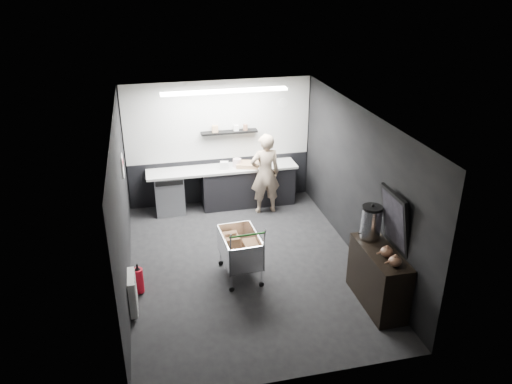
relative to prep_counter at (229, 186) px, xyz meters
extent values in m
plane|color=black|center=(-0.14, -2.42, -0.46)|extent=(5.50, 5.50, 0.00)
plane|color=silver|center=(-0.14, -2.42, 2.24)|extent=(5.50, 5.50, 0.00)
plane|color=black|center=(-0.14, 0.33, 0.89)|extent=(5.50, 0.00, 5.50)
plane|color=black|center=(-0.14, -5.17, 0.89)|extent=(5.50, 0.00, 5.50)
plane|color=black|center=(-2.14, -2.42, 0.89)|extent=(0.00, 5.50, 5.50)
plane|color=black|center=(1.86, -2.42, 0.89)|extent=(0.00, 5.50, 5.50)
cube|color=beige|center=(-0.14, 0.31, 1.39)|extent=(3.95, 0.02, 1.70)
cube|color=black|center=(-0.14, 0.31, 0.04)|extent=(3.95, 0.02, 1.00)
cube|color=black|center=(0.06, 0.20, 1.16)|extent=(1.20, 0.22, 0.04)
cylinder|color=silver|center=(1.26, 0.30, 1.69)|extent=(0.20, 0.03, 0.20)
cube|color=silver|center=(-2.12, -1.12, 1.09)|extent=(0.02, 0.30, 0.40)
cube|color=red|center=(-2.11, -1.12, 1.16)|extent=(0.02, 0.22, 0.10)
cube|color=silver|center=(-2.08, -3.32, -0.11)|extent=(0.10, 0.50, 0.60)
cube|color=white|center=(-0.14, -0.57, 2.21)|extent=(2.40, 0.20, 0.04)
cube|color=black|center=(0.41, 0.00, -0.03)|extent=(2.00, 0.56, 0.85)
cube|color=#B7B6B2|center=(-0.14, 0.00, 0.42)|extent=(3.20, 0.60, 0.05)
cube|color=#9EA0A5|center=(-1.29, 0.00, -0.03)|extent=(0.60, 0.58, 0.85)
cube|color=black|center=(-1.29, -0.30, 0.32)|extent=(0.56, 0.02, 0.10)
imported|color=beige|center=(0.69, -0.45, 0.41)|extent=(0.65, 0.44, 1.74)
cube|color=silver|center=(-0.30, -2.72, -0.13)|extent=(0.63, 0.93, 0.02)
cube|color=silver|center=(-0.59, -2.72, 0.10)|extent=(0.07, 0.90, 0.48)
cube|color=silver|center=(-0.02, -2.72, 0.10)|extent=(0.07, 0.90, 0.48)
cube|color=silver|center=(-0.30, -3.16, 0.10)|extent=(0.58, 0.05, 0.48)
cube|color=silver|center=(-0.30, -2.28, 0.10)|extent=(0.58, 0.05, 0.48)
cylinder|color=silver|center=(-0.56, -3.13, -0.28)|extent=(0.02, 0.02, 0.32)
cylinder|color=silver|center=(-0.05, -3.13, -0.28)|extent=(0.02, 0.02, 0.32)
cylinder|color=silver|center=(-0.56, -2.31, -0.28)|extent=(0.02, 0.02, 0.32)
cylinder|color=silver|center=(-0.05, -2.31, -0.28)|extent=(0.02, 0.02, 0.32)
cylinder|color=#227D22|center=(-0.30, -3.22, 0.60)|extent=(0.58, 0.06, 0.03)
cube|color=brown|center=(-0.43, -2.62, 0.08)|extent=(0.27, 0.33, 0.40)
cube|color=brown|center=(-0.16, -2.85, 0.06)|extent=(0.25, 0.31, 0.36)
cylinder|color=black|center=(-0.56, -3.13, -0.42)|extent=(0.09, 0.03, 0.08)
cylinder|color=black|center=(-0.56, -2.31, -0.42)|extent=(0.09, 0.03, 0.08)
cylinder|color=black|center=(-0.05, -3.13, -0.42)|extent=(0.09, 0.03, 0.08)
cylinder|color=black|center=(-0.05, -2.31, -0.42)|extent=(0.09, 0.03, 0.08)
cube|color=black|center=(1.61, -3.94, 0.01)|extent=(0.47, 1.25, 0.94)
cylinder|color=silver|center=(1.61, -3.52, 0.74)|extent=(0.31, 0.31, 0.48)
cylinder|color=black|center=(1.61, -3.52, 1.00)|extent=(0.31, 0.31, 0.04)
sphere|color=black|center=(1.61, -3.52, 1.04)|extent=(0.05, 0.05, 0.05)
ellipsoid|color=brown|center=(1.61, -4.10, 0.56)|extent=(0.19, 0.19, 0.15)
ellipsoid|color=brown|center=(1.61, -4.36, 0.56)|extent=(0.19, 0.19, 0.15)
cube|color=black|center=(1.80, -3.89, 0.95)|extent=(0.21, 0.73, 0.93)
cube|color=black|center=(1.78, -3.89, 0.95)|extent=(0.15, 0.63, 0.80)
cylinder|color=red|center=(-1.99, -2.84, -0.22)|extent=(0.16, 0.16, 0.42)
cone|color=black|center=(-1.99, -2.84, 0.01)|extent=(0.10, 0.10, 0.06)
cylinder|color=black|center=(-1.99, -2.84, 0.05)|extent=(0.03, 0.03, 0.06)
cube|color=#A78159|center=(0.41, -0.05, 0.49)|extent=(0.54, 0.47, 0.09)
cylinder|color=silver|center=(0.19, 0.00, 0.53)|extent=(0.18, 0.18, 0.18)
cube|color=silver|center=(-0.10, -0.05, 0.52)|extent=(0.19, 0.16, 0.15)
camera|label=1|loc=(-1.66, -9.76, 4.38)|focal=35.00mm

